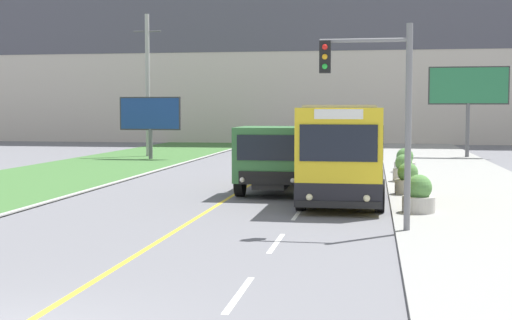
# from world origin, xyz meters

# --- Properties ---
(lane_marking_centre) EXTENTS (2.88, 140.00, 0.01)m
(lane_marking_centre) POSITION_xyz_m (0.38, 2.37, 0.00)
(lane_marking_centre) COLOR gold
(lane_marking_centre) RESTS_ON ground_plane
(apartment_block_background) EXTENTS (80.00, 8.04, 23.23)m
(apartment_block_background) POSITION_xyz_m (0.00, 58.34, 11.61)
(apartment_block_background) COLOR beige
(apartment_block_background) RESTS_ON ground_plane
(city_bus) EXTENTS (2.65, 6.03, 3.21)m
(city_bus) POSITION_xyz_m (3.96, 14.85, 1.62)
(city_bus) COLOR yellow
(city_bus) RESTS_ON ground_plane
(dump_truck) EXTENTS (2.57, 6.96, 2.46)m
(dump_truck) POSITION_xyz_m (1.43, 17.53, 1.26)
(dump_truck) COLOR black
(dump_truck) RESTS_ON ground_plane
(utility_pole_far) EXTENTS (1.80, 0.28, 9.13)m
(utility_pole_far) POSITION_xyz_m (-9.46, 35.97, 4.62)
(utility_pole_far) COLOR #9E9E99
(utility_pole_far) RESTS_ON ground_plane
(traffic_light_mast) EXTENTS (2.28, 0.32, 5.19)m
(traffic_light_mast) POSITION_xyz_m (5.08, 9.63, 3.33)
(traffic_light_mast) COLOR slate
(traffic_light_mast) RESTS_ON ground_plane
(billboard_large) EXTENTS (4.87, 0.24, 5.71)m
(billboard_large) POSITION_xyz_m (10.73, 37.65, 4.32)
(billboard_large) COLOR #59595B
(billboard_large) RESTS_ON ground_plane
(billboard_small) EXTENTS (3.81, 0.24, 3.81)m
(billboard_small) POSITION_xyz_m (-8.49, 33.45, 2.69)
(billboard_small) COLOR #59595B
(billboard_small) RESTS_ON ground_plane
(planter_round_near) EXTENTS (0.95, 0.95, 1.11)m
(planter_round_near) POSITION_xyz_m (6.26, 12.79, 0.57)
(planter_round_near) COLOR #B7B2A8
(planter_round_near) RESTS_ON sidewalk_right
(planter_round_second) EXTENTS (0.90, 0.90, 1.12)m
(planter_round_second) POSITION_xyz_m (6.15, 17.29, 0.58)
(planter_round_second) COLOR #B7B2A8
(planter_round_second) RESTS_ON sidewalk_right
(planter_round_third) EXTENTS (0.88, 0.88, 1.13)m
(planter_round_third) POSITION_xyz_m (6.19, 21.80, 0.58)
(planter_round_third) COLOR #B7B2A8
(planter_round_third) RESTS_ON sidewalk_right
(planter_round_far) EXTENTS (1.01, 1.01, 1.14)m
(planter_round_far) POSITION_xyz_m (6.43, 26.30, 0.58)
(planter_round_far) COLOR #B7B2A8
(planter_round_far) RESTS_ON sidewalk_right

